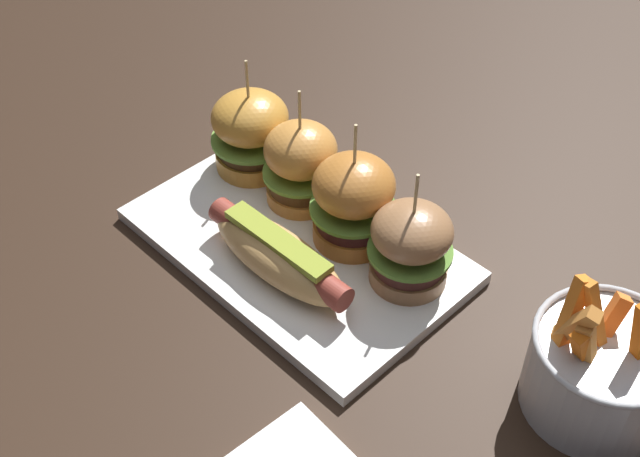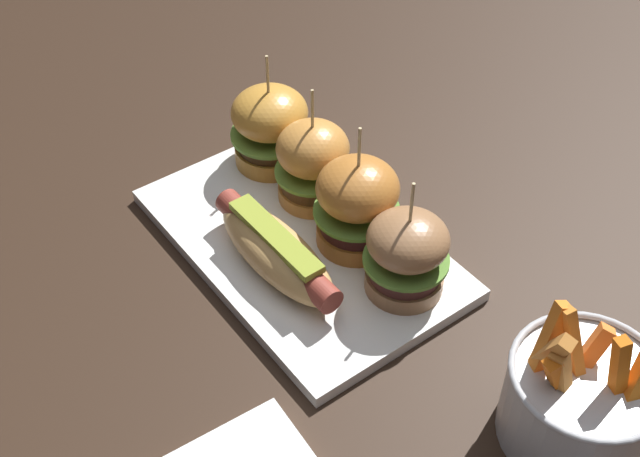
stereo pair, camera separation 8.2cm
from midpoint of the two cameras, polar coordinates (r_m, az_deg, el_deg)
The scene contains 8 objects.
ground_plane at distance 0.88m, azimuth -4.25°, elevation -1.57°, with size 3.00×3.00×0.00m, color black.
platter_main at distance 0.88m, azimuth -4.27°, elevation -1.24°, with size 0.34×0.21×0.01m, color white.
hot_dog at distance 0.82m, azimuth -5.73°, elevation -1.92°, with size 0.18×0.06×0.05m.
slider_far_left at distance 0.94m, azimuth -7.28°, elevation 6.49°, with size 0.09×0.09×0.14m.
slider_center_left at distance 0.89m, azimuth -3.99°, elevation 4.36°, with size 0.08×0.08×0.14m.
slider_center_right at distance 0.84m, azimuth -0.53°, elevation 1.81°, with size 0.09×0.09×0.15m.
slider_far_right at distance 0.80m, azimuth 3.30°, elevation -1.29°, with size 0.08×0.08×0.13m.
fries_bucket at distance 0.75m, azimuth 15.67°, elevation -9.44°, with size 0.13×0.13×0.14m.
Camera 1 is at (0.46, -0.42, 0.62)m, focal length 46.85 mm.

